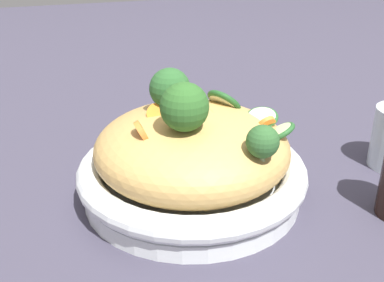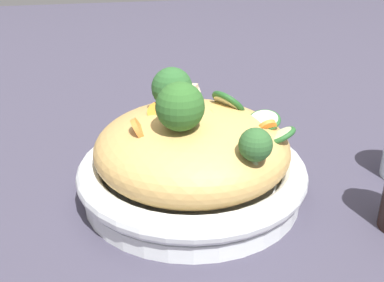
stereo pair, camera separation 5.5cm
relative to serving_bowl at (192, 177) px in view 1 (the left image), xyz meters
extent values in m
plane|color=#3E3A4B|center=(0.00, 0.00, -0.03)|extent=(3.00, 3.00, 0.00)
cylinder|color=white|center=(0.00, 0.00, -0.02)|extent=(0.26, 0.26, 0.02)
torus|color=white|center=(0.00, 0.00, 0.01)|extent=(0.27, 0.27, 0.03)
ellipsoid|color=tan|center=(0.00, 0.00, 0.04)|extent=(0.23, 0.23, 0.09)
torus|color=gold|center=(0.00, 0.04, 0.06)|extent=(0.05, 0.05, 0.02)
torus|color=tan|center=(0.00, 0.00, 0.07)|extent=(0.06, 0.06, 0.02)
torus|color=tan|center=(-0.02, 0.00, 0.06)|extent=(0.06, 0.06, 0.01)
cone|color=#A2B774|center=(-0.02, -0.04, 0.08)|extent=(0.03, 0.03, 0.02)
sphere|color=#2F6227|center=(-0.02, -0.04, 0.11)|extent=(0.07, 0.07, 0.05)
cone|color=#96BF78|center=(-0.02, 0.03, 0.08)|extent=(0.03, 0.03, 0.02)
sphere|color=#2C5F2C|center=(-0.02, 0.03, 0.11)|extent=(0.07, 0.07, 0.05)
cone|color=#A3BA74|center=(0.05, -0.09, 0.06)|extent=(0.02, 0.02, 0.02)
sphere|color=#2F5E2D|center=(0.05, -0.09, 0.08)|extent=(0.04, 0.04, 0.03)
cylinder|color=orange|center=(-0.06, -0.02, 0.08)|extent=(0.02, 0.03, 0.03)
cylinder|color=orange|center=(0.08, -0.03, 0.07)|extent=(0.02, 0.02, 0.02)
cylinder|color=orange|center=(-0.04, 0.01, 0.08)|extent=(0.03, 0.03, 0.02)
cylinder|color=beige|center=(0.08, -0.01, 0.07)|extent=(0.05, 0.05, 0.01)
torus|color=#265B2B|center=(0.08, -0.01, 0.07)|extent=(0.05, 0.05, 0.02)
cylinder|color=beige|center=(0.05, 0.03, 0.08)|extent=(0.05, 0.05, 0.03)
torus|color=#225423|center=(0.05, 0.03, 0.08)|extent=(0.05, 0.06, 0.04)
cylinder|color=beige|center=(0.09, -0.04, 0.06)|extent=(0.04, 0.04, 0.02)
torus|color=#275D2A|center=(0.09, -0.04, 0.06)|extent=(0.05, 0.05, 0.02)
cube|color=beige|center=(0.01, 0.06, 0.08)|extent=(0.03, 0.02, 0.02)
cube|color=beige|center=(0.00, 0.06, 0.08)|extent=(0.05, 0.05, 0.03)
cube|color=beige|center=(0.00, 0.03, 0.09)|extent=(0.03, 0.03, 0.02)
camera|label=1|loc=(-0.16, -0.47, 0.28)|focal=44.34mm
camera|label=2|loc=(-0.10, -0.49, 0.28)|focal=44.34mm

